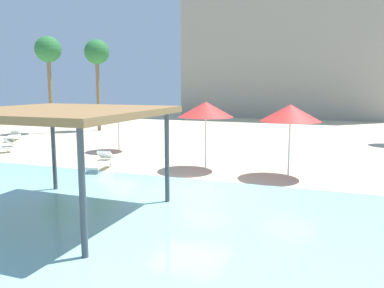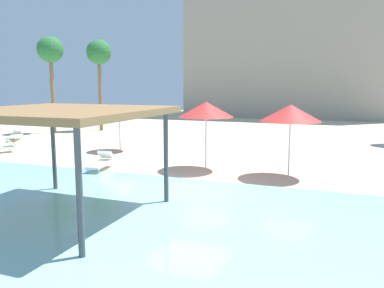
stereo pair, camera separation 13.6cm
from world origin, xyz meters
The scene contains 11 objects.
ground_plane centered at (0.00, 0.00, 0.00)m, with size 80.00×80.00×0.00m, color beige.
lagoon_water centered at (0.00, -5.25, 0.02)m, with size 44.00×13.50×0.04m, color #8CC6CC.
shade_pavilion centered at (-2.28, -3.59, 2.79)m, with size 4.89×4.89×2.95m.
beach_umbrella_red_0 centered at (2.87, 3.26, 2.51)m, with size 2.34×2.34×2.84m.
beach_umbrella_red_1 centered at (-6.54, 6.31, 2.24)m, with size 1.98×1.98×2.52m.
beach_umbrella_red_4 centered at (-0.61, 3.44, 2.56)m, with size 2.32×2.32×2.88m.
lounge_chair_1 centered at (-4.77, 1.85, 0.33)m, with size 0.98×1.98×0.74m.
lounge_chair_4 centered at (-15.18, 7.55, 0.33)m, with size 1.49×1.93×0.74m.
palm_tree_0 centered at (-15.54, 11.72, 5.95)m, with size 1.90×1.90×7.10m.
palm_tree_1 centered at (-13.10, 14.30, 5.90)m, with size 1.90×1.90×7.04m.
hotel_block_0 centered at (-1.19, 35.58, 8.95)m, with size 22.59×10.98×17.90m, color #9E9384.
Camera 2 is at (4.69, -12.06, 3.57)m, focal length 36.71 mm.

